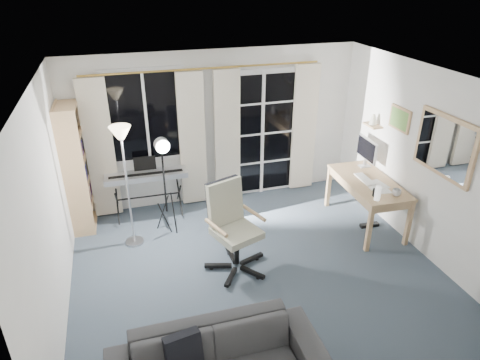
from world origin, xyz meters
name	(u,v)px	position (x,y,z in m)	size (l,w,h in m)	color
floor	(255,268)	(0.00, 0.00, -0.01)	(4.50, 4.00, 0.02)	#3B4855
window	(146,116)	(-1.05, 1.97, 1.50)	(1.20, 0.08, 1.40)	white
french_door	(262,134)	(0.75, 1.97, 1.03)	(1.32, 0.09, 2.11)	white
curtains	(209,138)	(-0.14, 1.88, 1.09)	(3.60, 0.07, 2.13)	gold
bookshelf	(75,169)	(-2.12, 1.78, 0.88)	(0.32, 0.87, 1.85)	tan
torchiere_lamp	(123,152)	(-1.44, 1.01, 1.37)	(0.36, 0.36, 1.71)	#B2B2B7
keyboard_piano	(146,176)	(-1.15, 1.70, 0.66)	(1.21, 0.61, 0.87)	black
studio_light	(163,157)	(-0.94, 1.12, 1.19)	(0.28, 0.30, 1.49)	black
office_chair	(230,219)	(-0.28, 0.17, 0.68)	(0.80, 0.77, 1.15)	black
desk	(368,186)	(1.88, 0.54, 0.63)	(0.72, 1.36, 0.72)	#A88356
monitor	(367,150)	(2.08, 0.99, 0.99)	(0.18, 0.52, 0.45)	silver
desk_clutter	(372,198)	(1.81, 0.32, 0.56)	(0.44, 0.81, 0.91)	white
mug	(397,192)	(1.98, 0.04, 0.78)	(0.12, 0.09, 0.12)	silver
wall_mirror	(445,146)	(2.22, -0.35, 1.55)	(0.04, 0.94, 0.74)	tan
framed_print	(400,119)	(2.23, 0.55, 1.60)	(0.03, 0.42, 0.32)	tan
wall_shelf	(373,121)	(2.16, 1.05, 1.41)	(0.16, 0.30, 0.18)	tan
sofa	(216,357)	(-0.88, -1.55, 0.38)	(1.93, 0.57, 0.75)	#333336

